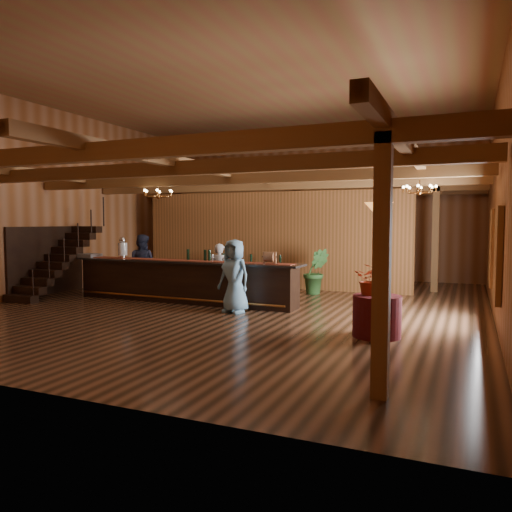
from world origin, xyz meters
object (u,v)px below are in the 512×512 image
at_px(beverage_dispenser, 123,248).
at_px(chandelier_right, 420,189).
at_px(bartender, 220,271).
at_px(guest, 234,276).
at_px(floor_plant, 316,271).
at_px(raffle_drum, 270,257).
at_px(round_table, 377,316).
at_px(staff_second, 142,265).
at_px(tasting_bar, 183,281).
at_px(chandelier_left, 158,193).
at_px(pendant_lamp, 379,208).
at_px(backbar_shelf, 244,275).

xyz_separation_m(beverage_dispenser, chandelier_right, (7.88, 1.41, 1.55)).
relative_size(beverage_dispenser, bartender, 0.39).
xyz_separation_m(guest, floor_plant, (0.92, 3.64, -0.19)).
xyz_separation_m(raffle_drum, round_table, (2.93, -1.94, -0.90)).
bearing_deg(bartender, staff_second, 7.56).
xyz_separation_m(beverage_dispenser, bartender, (2.74, 0.69, -0.62)).
distance_m(guest, floor_plant, 3.76).
bearing_deg(tasting_bar, floor_plant, 45.44).
xyz_separation_m(raffle_drum, guest, (-0.59, -0.76, -0.42)).
height_order(tasting_bar, round_table, tasting_bar).
distance_m(chandelier_left, guest, 3.30).
relative_size(bartender, floor_plant, 1.14).
distance_m(raffle_drum, round_table, 3.62).
bearing_deg(chandelier_left, bartender, 38.17).
bearing_deg(tasting_bar, guest, -22.99).
bearing_deg(chandelier_left, beverage_dispenser, 167.48).
height_order(round_table, staff_second, staff_second).
relative_size(chandelier_left, floor_plant, 0.59).
distance_m(round_table, chandelier_right, 4.38).
bearing_deg(raffle_drum, pendant_lamp, -33.54).
relative_size(beverage_dispenser, chandelier_right, 0.75).
xyz_separation_m(chandelier_right, floor_plant, (-2.99, 1.27, -2.27)).
bearing_deg(round_table, backbar_shelf, 134.24).
height_order(beverage_dispenser, chandelier_right, chandelier_right).
xyz_separation_m(round_table, chandelier_left, (-6.05, 1.81, 2.51)).
bearing_deg(beverage_dispenser, chandelier_left, -12.52).
height_order(round_table, pendant_lamp, pendant_lamp).
bearing_deg(staff_second, pendant_lamp, 151.24).
distance_m(raffle_drum, backbar_shelf, 4.12).
bearing_deg(beverage_dispenser, guest, -13.54).
xyz_separation_m(round_table, bartender, (-4.76, 2.82, 0.38)).
distance_m(chandelier_left, staff_second, 2.51).
relative_size(chandelier_right, floor_plant, 0.59).
height_order(tasting_bar, floor_plant, floor_plant).
bearing_deg(raffle_drum, chandelier_right, 25.80).
relative_size(tasting_bar, pendant_lamp, 7.41).
height_order(backbar_shelf, chandelier_right, chandelier_right).
bearing_deg(round_table, bartender, 149.32).
bearing_deg(round_table, floor_plant, 118.38).
xyz_separation_m(chandelier_right, bartender, (-5.15, -0.72, -2.17)).
bearing_deg(beverage_dispenser, floor_plant, 28.71).
relative_size(round_table, chandelier_left, 1.12).
height_order(round_table, bartender, bartender).
xyz_separation_m(beverage_dispenser, pendant_lamp, (7.50, -2.14, 1.01)).
bearing_deg(staff_second, chandelier_right, 177.95).
bearing_deg(guest, bartender, 139.71).
relative_size(beverage_dispenser, pendant_lamp, 0.67).
relative_size(chandelier_left, bartender, 0.52).
bearing_deg(pendant_lamp, floor_plant, 118.38).
height_order(chandelier_right, guest, chandelier_right).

